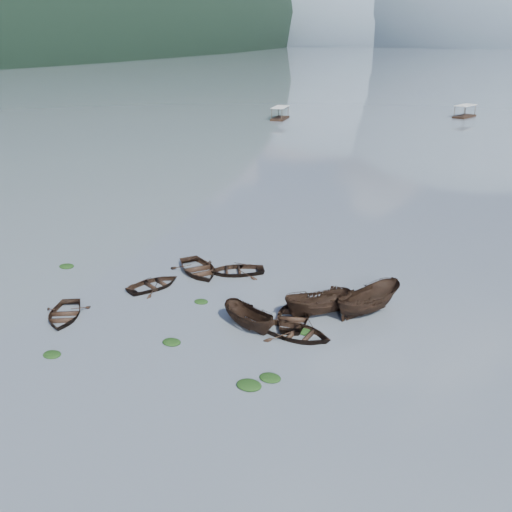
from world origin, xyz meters
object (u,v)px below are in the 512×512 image
at_px(rowboat_3, 294,319).
at_px(pontoon_left, 280,119).
at_px(pontoon_centre, 464,117).
at_px(rowboat_0, 64,317).

bearing_deg(rowboat_3, pontoon_left, -82.50).
xyz_separation_m(pontoon_left, pontoon_centre, (33.06, 18.82, 0.00)).
height_order(rowboat_3, pontoon_left, pontoon_left).
bearing_deg(rowboat_3, pontoon_centre, -105.41).
xyz_separation_m(rowboat_0, pontoon_left, (-21.38, 84.12, 0.00)).
relative_size(rowboat_0, pontoon_centre, 0.65).
xyz_separation_m(rowboat_0, pontoon_centre, (11.68, 102.94, 0.00)).
distance_m(rowboat_3, pontoon_left, 85.49).
bearing_deg(rowboat_0, rowboat_3, -6.03).
relative_size(rowboat_3, pontoon_centre, 0.69).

